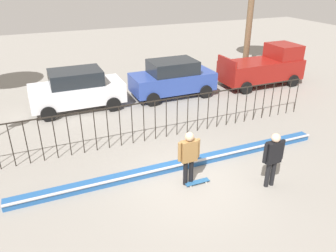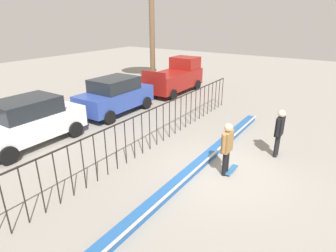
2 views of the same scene
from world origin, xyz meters
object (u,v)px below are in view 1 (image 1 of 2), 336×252
at_px(camera_operator, 273,155).
at_px(parked_car_white, 77,89).
at_px(pickup_truck, 264,67).
at_px(parked_car_blue, 173,78).
at_px(skateboarder, 189,154).
at_px(skateboard, 197,182).

distance_m(camera_operator, parked_car_white, 9.73).
height_order(parked_car_white, pickup_truck, pickup_truck).
relative_size(parked_car_blue, pickup_truck, 0.91).
bearing_deg(camera_operator, skateboarder, 23.10).
xyz_separation_m(parked_car_blue, pickup_truck, (5.57, -0.33, 0.06)).
xyz_separation_m(skateboard, pickup_truck, (8.05, 7.25, 0.98)).
bearing_deg(parked_car_white, camera_operator, -67.61).
relative_size(parked_car_white, parked_car_blue, 1.00).
bearing_deg(pickup_truck, skateboarder, -135.46).
bearing_deg(skateboard, parked_car_white, 86.30).
bearing_deg(camera_operator, skateboard, 23.01).
relative_size(skateboard, camera_operator, 0.44).
distance_m(skateboard, parked_car_blue, 8.03).
xyz_separation_m(skateboarder, skateboard, (0.26, -0.12, -1.02)).
bearing_deg(skateboarder, parked_car_blue, 77.01).
bearing_deg(pickup_truck, camera_operator, -122.42).
distance_m(camera_operator, parked_car_blue, 8.55).
bearing_deg(camera_operator, parked_car_blue, -44.71).
distance_m(parked_car_white, parked_car_blue, 4.87).
bearing_deg(pickup_truck, parked_car_white, -178.66).
xyz_separation_m(camera_operator, pickup_truck, (6.03, 8.21, -0.05)).
relative_size(skateboarder, pickup_truck, 0.38).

